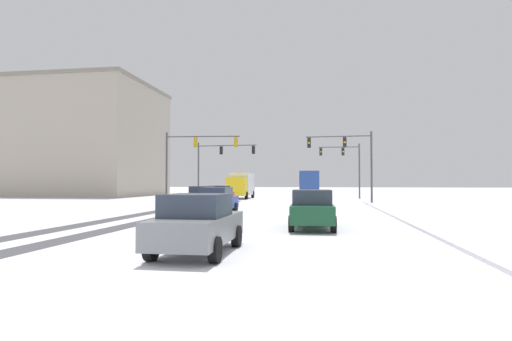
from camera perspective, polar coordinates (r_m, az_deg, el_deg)
The scene contains 16 objects.
ground_plane at distance 8.99m, azimuth -24.26°, elevation -13.92°, with size 300.00×300.00×0.00m, color white.
wheel_track_left_lane at distance 26.20m, azimuth -15.32°, elevation -5.78°, with size 1.12×36.23×0.01m, color #4C4C51.
wheel_track_right_lane at distance 25.37m, azimuth -10.76°, elevation -5.95°, with size 1.07×36.23×0.01m, color #4C4C51.
sidewalk_kerb_right at distance 23.01m, azimuth 23.77°, elevation -6.15°, with size 4.00×36.23×0.12m, color white.
traffic_signal_far_right at distance 50.32m, azimuth 12.15°, elevation 1.45°, with size 4.82×0.62×6.50m.
traffic_signal_near_left at distance 38.40m, azimuth -8.74°, elevation 2.51°, with size 6.81×0.85×6.50m.
traffic_signal_far_left at distance 47.65m, azimuth -5.15°, elevation 1.71°, with size 6.95×0.67×6.50m.
traffic_signal_near_right at distance 38.51m, azimuth 12.52°, elevation 2.46°, with size 5.93×0.48×6.50m.
car_red_lead at distance 38.06m, azimuth -4.99°, elevation -3.29°, with size 1.97×4.17×1.62m.
car_black_second at distance 32.84m, azimuth -7.37°, elevation -3.55°, with size 1.86×4.11×1.62m.
car_blue_third at distance 25.39m, azimuth -5.37°, elevation -4.13°, with size 1.96×4.16×1.62m.
car_dark_green_fourth at distance 17.53m, azimuth 7.70°, elevation -5.26°, with size 1.92×4.14×1.62m.
car_grey_fifth at distance 11.49m, azimuth -7.99°, elevation -7.19°, with size 1.84×4.10×1.62m.
bus_oncoming at distance 58.26m, azimuth 7.25°, elevation -1.54°, with size 3.01×11.09×3.38m.
box_truck_delivery at distance 49.22m, azimuth -2.03°, elevation -1.96°, with size 2.37×7.42×3.02m.
office_building_far_left_block at distance 65.84m, azimuth -23.11°, elevation 3.77°, with size 21.46×17.93×15.91m.
Camera 1 is at (4.79, -7.36, 1.94)m, focal length 29.18 mm.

